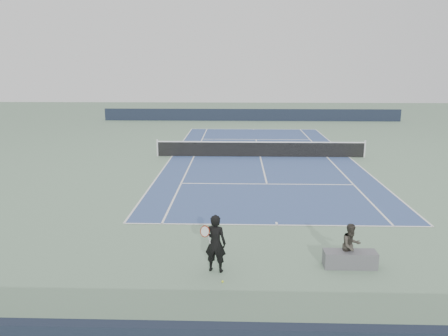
{
  "coord_description": "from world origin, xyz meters",
  "views": [
    {
      "loc": [
        -1.44,
        -26.54,
        5.56
      ],
      "look_at": [
        -2.01,
        -7.73,
        1.1
      ],
      "focal_mm": 35.0,
      "sensor_mm": 36.0,
      "label": 1
    }
  ],
  "objects_px": {
    "tennis_net": "(260,149)",
    "tennis_player": "(215,243)",
    "tennis_ball": "(223,281)",
    "spectator_bench": "(350,252)"
  },
  "relations": [
    {
      "from": "tennis_player",
      "to": "tennis_ball",
      "type": "height_order",
      "value": "tennis_player"
    },
    {
      "from": "tennis_player",
      "to": "tennis_ball",
      "type": "distance_m",
      "value": 1.06
    },
    {
      "from": "spectator_bench",
      "to": "tennis_player",
      "type": "bearing_deg",
      "value": -174.59
    },
    {
      "from": "tennis_net",
      "to": "tennis_ball",
      "type": "relative_size",
      "value": 210.34
    },
    {
      "from": "tennis_net",
      "to": "spectator_bench",
      "type": "height_order",
      "value": "spectator_bench"
    },
    {
      "from": "tennis_net",
      "to": "tennis_ball",
      "type": "xyz_separation_m",
      "value": [
        -1.79,
        -16.12,
        -0.47
      ]
    },
    {
      "from": "tennis_net",
      "to": "tennis_player",
      "type": "height_order",
      "value": "tennis_player"
    },
    {
      "from": "tennis_ball",
      "to": "spectator_bench",
      "type": "height_order",
      "value": "spectator_bench"
    },
    {
      "from": "tennis_net",
      "to": "spectator_bench",
      "type": "relative_size",
      "value": 8.39
    },
    {
      "from": "tennis_player",
      "to": "tennis_net",
      "type": "bearing_deg",
      "value": 82.58
    }
  ]
}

